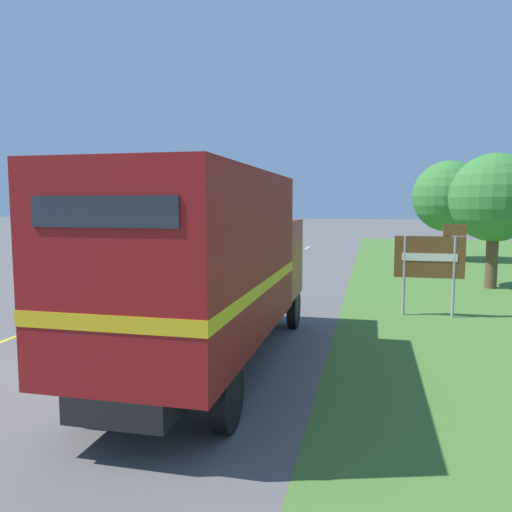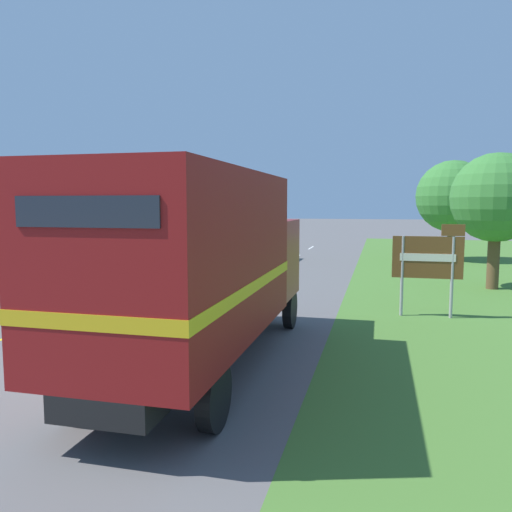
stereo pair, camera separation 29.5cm
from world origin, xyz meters
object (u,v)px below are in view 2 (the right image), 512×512
Objects in this scene: lead_car_white at (262,242)px; roadside_tree_mid at (453,196)px; highway_sign at (429,260)px; roadside_tree_near at (496,198)px; horse_trailer_truck at (201,263)px.

roadside_tree_mid is (10.35, 2.34, 2.58)m from lead_car_white.
roadside_tree_near reaches higher than highway_sign.
highway_sign is 15.51m from roadside_tree_mid.
highway_sign is 6.41m from roadside_tree_near.
highway_sign is at bearing 51.74° from horse_trailer_truck.
lead_car_white is at bearing 121.33° from highway_sign.
roadside_tree_near is at bearing -34.67° from lead_car_white.
highway_sign reaches higher than lead_car_white.
highway_sign is at bearing -99.51° from roadside_tree_mid.
roadside_tree_near is (2.79, 5.50, 1.75)m from highway_sign.
horse_trailer_truck is 18.94m from lead_car_white.
roadside_tree_mid reaches higher than highway_sign.
horse_trailer_truck is 22.19m from roadside_tree_mid.
roadside_tree_near reaches higher than horse_trailer_truck.
horse_trailer_truck is at bearing -123.07° from roadside_tree_near.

